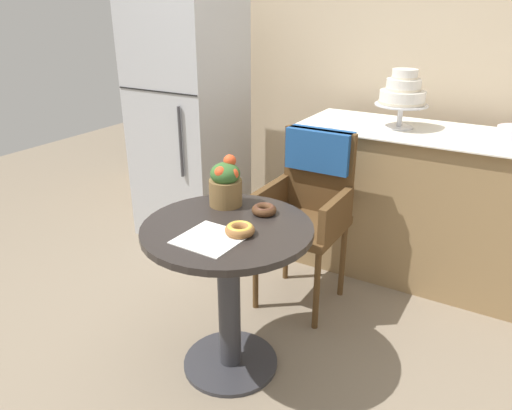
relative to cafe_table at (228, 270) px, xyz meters
The scene contains 11 objects.
ground_plane 0.51m from the cafe_table, ahead, with size 8.00×8.00×0.00m, color gray.
back_wall 2.03m from the cafe_table, 90.00° to the left, with size 4.80×0.10×2.70m, color #C1AD8E.
cafe_table is the anchor object (origin of this frame).
wicker_chair 0.74m from the cafe_table, 86.29° to the left, with size 0.42×0.45×0.95m.
paper_napkin 0.25m from the cafe_table, 85.64° to the right, with size 0.24×0.24×0.00m, color white.
donut_front 0.31m from the cafe_table, 69.25° to the left, with size 0.11×0.11×0.04m.
donut_mid 0.25m from the cafe_table, 24.49° to the right, with size 0.12×0.12×0.04m.
flower_vase 0.39m from the cafe_table, 124.97° to the left, with size 0.15×0.15×0.23m.
display_counter 1.41m from the cafe_table, 67.07° to the left, with size 1.56×0.62×0.90m.
tiered_cake_stand 1.47m from the cafe_table, 75.59° to the left, with size 0.30×0.30×0.33m.
refrigerator 1.56m from the cafe_table, 133.67° to the left, with size 0.64×0.63×1.70m.
Camera 1 is at (1.02, -1.49, 1.58)m, focal length 33.80 mm.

